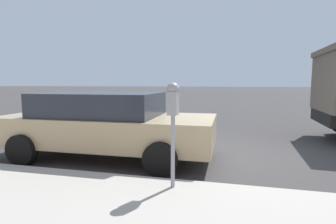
{
  "coord_description": "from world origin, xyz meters",
  "views": [
    {
      "loc": [
        -6.19,
        -0.1,
        1.68
      ],
      "look_at": [
        -1.95,
        0.94,
        1.19
      ],
      "focal_mm": 28.0,
      "sensor_mm": 36.0,
      "label": 1
    }
  ],
  "objects": [
    {
      "name": "ground_plane",
      "position": [
        0.0,
        0.0,
        0.0
      ],
      "size": [
        220.0,
        220.0,
        0.0
      ],
      "primitive_type": "plane",
      "color": "#3D3A3A"
    },
    {
      "name": "parking_meter",
      "position": [
        -2.52,
        0.72,
        1.32
      ],
      "size": [
        0.21,
        0.19,
        1.55
      ],
      "color": "gray",
      "rests_on": "sidewalk"
    },
    {
      "name": "car_tan",
      "position": [
        -0.87,
        2.64,
        0.78
      ],
      "size": [
        2.15,
        4.73,
        1.46
      ],
      "rotation": [
        0.0,
        0.0,
        3.15
      ],
      "color": "tan",
      "rests_on": "ground_plane"
    }
  ]
}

